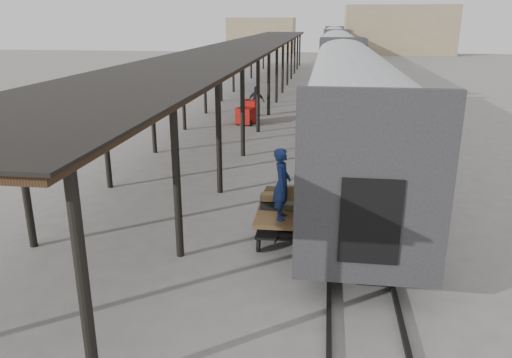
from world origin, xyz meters
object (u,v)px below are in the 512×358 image
Objects in this scene: baggage_cart at (280,216)px; porter at (282,184)px; luggage_tug at (248,113)px; pedestrian at (256,101)px.

baggage_cart is 1.27× the size of porter.
porter reaches higher than luggage_tug.
pedestrian reaches higher than luggage_tug.
baggage_cart is 15.93m from luggage_tug.
luggage_tug is (-3.34, 15.58, -0.04)m from baggage_cart.
porter reaches higher than pedestrian.
porter is at bearing -83.31° from baggage_cart.
pedestrian is at bearing 10.97° from porter.
baggage_cart is 1.33m from porter.
porter is (0.09, -0.65, 1.16)m from baggage_cart.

